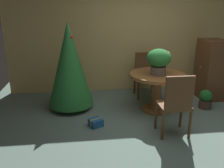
# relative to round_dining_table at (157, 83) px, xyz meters

# --- Properties ---
(ground_plane) EXTENTS (6.60, 6.60, 0.00)m
(ground_plane) POSITION_rel_round_dining_table_xyz_m (-0.05, -0.86, -0.56)
(ground_plane) COLOR slate
(back_wall_panel) EXTENTS (6.00, 0.10, 2.60)m
(back_wall_panel) POSITION_rel_round_dining_table_xyz_m (-0.05, 1.34, 0.74)
(back_wall_panel) COLOR tan
(back_wall_panel) RESTS_ON ground_plane
(round_dining_table) EXTENTS (1.04, 1.04, 0.74)m
(round_dining_table) POSITION_rel_round_dining_table_xyz_m (0.00, 0.00, 0.00)
(round_dining_table) COLOR brown
(round_dining_table) RESTS_ON ground_plane
(flower_vase) EXTENTS (0.44, 0.44, 0.47)m
(flower_vase) POSITION_rel_round_dining_table_xyz_m (-0.01, -0.06, 0.46)
(flower_vase) COLOR #665B51
(flower_vase) RESTS_ON round_dining_table
(wooden_chair_near) EXTENTS (0.47, 0.39, 1.00)m
(wooden_chair_near) POSITION_rel_round_dining_table_xyz_m (0.00, -0.96, 0.00)
(wooden_chair_near) COLOR brown
(wooden_chair_near) RESTS_ON ground_plane
(wooden_chair_far) EXTENTS (0.47, 0.43, 0.96)m
(wooden_chair_far) POSITION_rel_round_dining_table_xyz_m (0.00, 0.85, -0.02)
(wooden_chair_far) COLOR brown
(wooden_chair_far) RESTS_ON ground_plane
(holiday_tree) EXTENTS (0.87, 0.87, 1.67)m
(holiday_tree) POSITION_rel_round_dining_table_xyz_m (-1.62, 0.32, 0.33)
(holiday_tree) COLOR brown
(holiday_tree) RESTS_ON ground_plane
(gift_box_blue) EXTENTS (0.27, 0.27, 0.13)m
(gift_box_blue) POSITION_rel_round_dining_table_xyz_m (-1.19, -0.50, -0.49)
(gift_box_blue) COLOR #1E569E
(gift_box_blue) RESTS_ON ground_plane
(wooden_cabinet) EXTENTS (0.50, 0.64, 1.27)m
(wooden_cabinet) POSITION_rel_round_dining_table_xyz_m (1.37, 0.55, 0.08)
(wooden_cabinet) COLOR brown
(wooden_cabinet) RESTS_ON ground_plane
(potted_plant) EXTENTS (0.24, 0.24, 0.38)m
(potted_plant) POSITION_rel_round_dining_table_xyz_m (1.01, -0.02, -0.37)
(potted_plant) COLOR #4C382D
(potted_plant) RESTS_ON ground_plane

